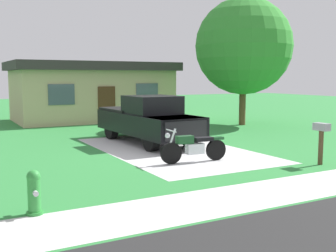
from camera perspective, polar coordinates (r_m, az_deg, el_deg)
ground_plane at (r=15.17m, az=0.51°, el=-3.24°), size 80.00×80.00×0.00m
driveway_pad at (r=15.17m, az=0.51°, el=-3.23°), size 4.65×8.11×0.01m
sidewalk_strip at (r=10.45m, az=16.79°, el=-8.11°), size 36.00×1.80×0.01m
motorcycle at (r=12.91m, az=3.52°, el=-2.89°), size 2.21×0.70×1.09m
pickup_truck at (r=16.70m, az=-2.93°, el=0.97°), size 2.27×5.71×1.90m
fire_hydrant at (r=8.46m, az=-17.85°, el=-8.68°), size 0.32×0.40×0.87m
mailbox at (r=13.24m, az=20.24°, el=-0.84°), size 0.26×0.48×1.26m
shade_tree at (r=23.26m, az=10.30°, el=10.67°), size 5.21×5.21×6.88m
neighbor_house at (r=26.00m, az=-10.32°, el=4.78°), size 9.60×5.60×3.50m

